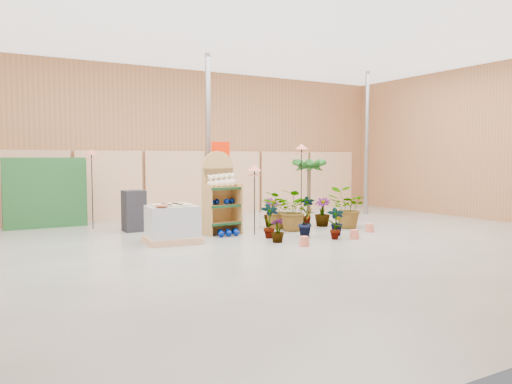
% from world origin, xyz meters
% --- Properties ---
extents(room, '(15.20, 12.10, 4.70)m').
position_xyz_m(room, '(0.00, 0.91, 2.21)').
color(room, gray).
rests_on(room, ground).
extents(display_shelf, '(0.85, 0.58, 1.96)m').
position_xyz_m(display_shelf, '(-0.37, 2.06, 0.89)').
color(display_shelf, '#AF8549').
rests_on(display_shelf, ground).
extents(teddy_bears, '(0.73, 0.20, 0.32)m').
position_xyz_m(teddy_bears, '(-0.34, 1.97, 1.24)').
color(teddy_bears, '#F9E4C3').
rests_on(teddy_bears, display_shelf).
extents(gazing_balls_shelf, '(0.72, 0.25, 0.14)m').
position_xyz_m(gazing_balls_shelf, '(-0.37, 1.95, 0.77)').
color(gazing_balls_shelf, navy).
rests_on(gazing_balls_shelf, display_shelf).
extents(gazing_balls_floor, '(0.63, 0.39, 0.15)m').
position_xyz_m(gazing_balls_floor, '(-0.34, 1.67, 0.07)').
color(gazing_balls_floor, navy).
rests_on(gazing_balls_floor, ground).
extents(pallet_stack, '(1.20, 1.03, 0.82)m').
position_xyz_m(pallet_stack, '(-1.79, 1.42, 0.40)').
color(pallet_stack, tan).
rests_on(pallet_stack, ground).
extents(charcoal_planters, '(0.50, 0.50, 1.00)m').
position_xyz_m(charcoal_planters, '(-2.01, 3.46, 0.50)').
color(charcoal_planters, black).
rests_on(charcoal_planters, ground).
extents(trellis_stock, '(2.00, 0.30, 1.80)m').
position_xyz_m(trellis_stock, '(-3.80, 5.20, 0.90)').
color(trellis_stock, '#1E5425').
rests_on(trellis_stock, ground).
extents(offer_sign, '(0.50, 0.08, 2.20)m').
position_xyz_m(offer_sign, '(0.10, 2.98, 1.57)').
color(offer_sign, gray).
rests_on(offer_sign, ground).
extents(bird_table_front, '(0.34, 0.34, 1.63)m').
position_xyz_m(bird_table_front, '(0.26, 1.50, 1.51)').
color(bird_table_front, black).
rests_on(bird_table_front, ground).
extents(bird_table_right, '(0.34, 0.34, 2.15)m').
position_xyz_m(bird_table_right, '(1.88, 1.92, 2.00)').
color(bird_table_right, black).
rests_on(bird_table_right, ground).
extents(bird_table_back, '(0.34, 0.34, 2.01)m').
position_xyz_m(bird_table_back, '(-2.80, 4.42, 1.86)').
color(bird_table_back, black).
rests_on(bird_table_back, ground).
extents(palm, '(0.70, 0.70, 1.86)m').
position_xyz_m(palm, '(2.51, 2.47, 1.59)').
color(palm, brown).
rests_on(palm, ground).
extents(potted_plant_0, '(0.47, 0.51, 0.80)m').
position_xyz_m(potted_plant_0, '(0.31, 0.90, 0.40)').
color(potted_plant_0, '#154F14').
rests_on(potted_plant_0, ground).
extents(potted_plant_1, '(0.44, 0.39, 0.68)m').
position_xyz_m(potted_plant_1, '(1.10, 0.62, 0.34)').
color(potted_plant_1, '#154F14').
rests_on(potted_plant_1, ground).
extents(potted_plant_2, '(1.00, 1.09, 1.03)m').
position_xyz_m(potted_plant_2, '(1.41, 1.55, 0.51)').
color(potted_plant_2, '#154F14').
rests_on(potted_plant_2, ground).
extents(potted_plant_3, '(0.59, 0.59, 0.75)m').
position_xyz_m(potted_plant_3, '(2.52, 1.88, 0.37)').
color(potted_plant_3, '#154F14').
rests_on(potted_plant_3, ground).
extents(potted_plant_4, '(0.49, 0.47, 0.78)m').
position_xyz_m(potted_plant_4, '(2.35, 2.33, 0.39)').
color(potted_plant_4, '#154F14').
rests_on(potted_plant_4, ground).
extents(potted_plant_6, '(0.75, 0.86, 0.95)m').
position_xyz_m(potted_plant_6, '(1.29, 2.09, 0.47)').
color(potted_plant_6, '#154F14').
rests_on(potted_plant_6, ground).
extents(potted_plant_7, '(0.32, 0.32, 0.52)m').
position_xyz_m(potted_plant_7, '(0.17, 0.36, 0.26)').
color(potted_plant_7, '#154F14').
rests_on(potted_plant_7, ground).
extents(potted_plant_8, '(0.44, 0.46, 0.72)m').
position_xyz_m(potted_plant_8, '(1.49, 0.05, 0.36)').
color(potted_plant_8, '#154F14').
rests_on(potted_plant_8, ground).
extents(potted_plant_9, '(0.37, 0.41, 0.62)m').
position_xyz_m(potted_plant_9, '(1.85, 0.44, 0.31)').
color(potted_plant_9, '#154F14').
rests_on(potted_plant_9, ground).
extents(potted_plant_10, '(1.24, 1.23, 1.04)m').
position_xyz_m(potted_plant_10, '(2.83, 1.30, 0.52)').
color(potted_plant_10, '#154F14').
rests_on(potted_plant_10, ground).
extents(potted_plant_11, '(0.45, 0.45, 0.75)m').
position_xyz_m(potted_plant_11, '(1.33, 2.47, 0.37)').
color(potted_plant_11, '#154F14').
rests_on(potted_plant_11, ground).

